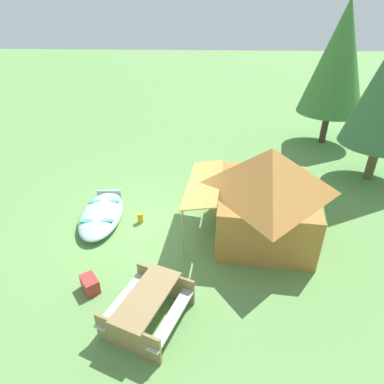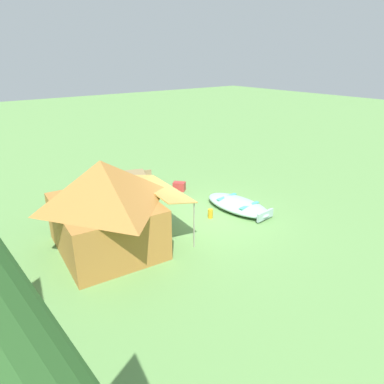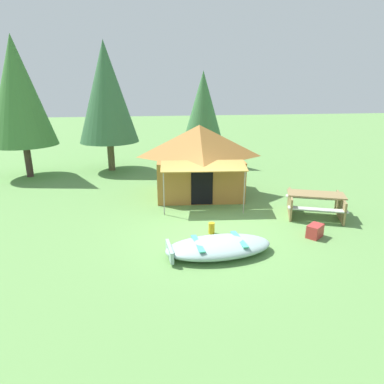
{
  "view_description": "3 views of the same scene",
  "coord_description": "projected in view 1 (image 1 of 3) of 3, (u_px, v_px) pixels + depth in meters",
  "views": [
    {
      "loc": [
        8.3,
        1.75,
        6.01
      ],
      "look_at": [
        -0.39,
        1.33,
        0.92
      ],
      "focal_mm": 30.97,
      "sensor_mm": 36.0,
      "label": 1
    },
    {
      "loc": [
        -8.34,
        6.98,
        5.3
      ],
      "look_at": [
        0.0,
        0.54,
        1.15
      ],
      "focal_mm": 32.7,
      "sensor_mm": 36.0,
      "label": 2
    },
    {
      "loc": [
        -1.93,
        -8.89,
        4.03
      ],
      "look_at": [
        -0.37,
        1.11,
        0.84
      ],
      "focal_mm": 31.45,
      "sensor_mm": 36.0,
      "label": 3
    }
  ],
  "objects": [
    {
      "name": "canvas_cabin_tent",
      "position": [
        267.0,
        191.0,
        9.18
      ],
      "size": [
        3.62,
        3.9,
        2.67
      ],
      "color": "#A86F32",
      "rests_on": "ground_plane"
    },
    {
      "name": "ground_plane",
      "position": [
        149.0,
        223.0,
        10.26
      ],
      "size": [
        80.0,
        80.0,
        0.0
      ],
      "primitive_type": "plane",
      "color": "#61924C"
    },
    {
      "name": "beached_rowboat",
      "position": [
        102.0,
        214.0,
        10.32
      ],
      "size": [
        2.78,
        1.45,
        0.38
      ],
      "color": "#99B7B3",
      "rests_on": "ground_plane"
    },
    {
      "name": "picnic_table",
      "position": [
        148.0,
        305.0,
        6.92
      ],
      "size": [
        2.16,
        1.98,
        0.75
      ],
      "color": "olive",
      "rests_on": "ground_plane"
    },
    {
      "name": "cooler_box",
      "position": [
        90.0,
        284.0,
        7.81
      ],
      "size": [
        0.58,
        0.55,
        0.36
      ],
      "primitive_type": "cube",
      "rotation": [
        0.0,
        0.0,
        0.67
      ],
      "color": "#AF322F",
      "rests_on": "ground_plane"
    },
    {
      "name": "fuel_can",
      "position": [
        140.0,
        218.0,
        10.2
      ],
      "size": [
        0.21,
        0.21,
        0.32
      ],
      "primitive_type": "cylinder",
      "rotation": [
        0.0,
        0.0,
        3.39
      ],
      "color": "gold",
      "rests_on": "ground_plane"
    },
    {
      "name": "pine_tree_back_right",
      "position": [
        339.0,
        58.0,
        14.12
      ],
      "size": [
        2.88,
        2.88,
        6.14
      ],
      "color": "#47342F",
      "rests_on": "ground_plane"
    }
  ]
}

